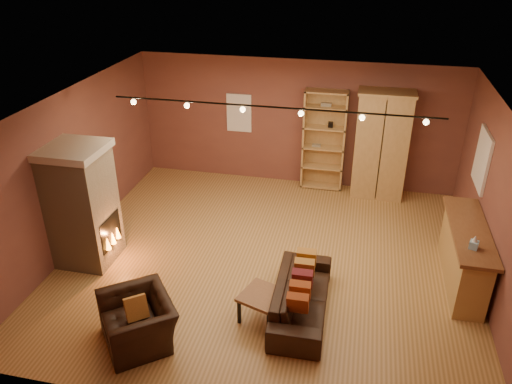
% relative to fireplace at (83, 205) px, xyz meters
% --- Properties ---
extents(floor, '(7.00, 7.00, 0.00)m').
position_rel_fireplace_xyz_m(floor, '(3.04, 0.60, -1.06)').
color(floor, olive).
rests_on(floor, ground).
extents(ceiling, '(7.00, 7.00, 0.00)m').
position_rel_fireplace_xyz_m(ceiling, '(3.04, 0.60, 1.74)').
color(ceiling, brown).
rests_on(ceiling, back_wall).
extents(back_wall, '(7.00, 0.02, 2.80)m').
position_rel_fireplace_xyz_m(back_wall, '(3.04, 3.85, 0.34)').
color(back_wall, brown).
rests_on(back_wall, floor).
extents(left_wall, '(0.02, 6.50, 2.80)m').
position_rel_fireplace_xyz_m(left_wall, '(-0.46, 0.60, 0.34)').
color(left_wall, brown).
rests_on(left_wall, floor).
extents(right_wall, '(0.02, 6.50, 2.80)m').
position_rel_fireplace_xyz_m(right_wall, '(6.54, 0.60, 0.34)').
color(right_wall, brown).
rests_on(right_wall, floor).
extents(fireplace, '(1.01, 0.98, 2.12)m').
position_rel_fireplace_xyz_m(fireplace, '(0.00, 0.00, 0.00)').
color(fireplace, tan).
rests_on(fireplace, floor).
extents(back_window, '(0.56, 0.04, 0.86)m').
position_rel_fireplace_xyz_m(back_window, '(1.74, 3.83, 0.49)').
color(back_window, white).
rests_on(back_window, back_wall).
extents(bookcase, '(0.91, 0.35, 2.22)m').
position_rel_fireplace_xyz_m(bookcase, '(3.67, 3.73, 0.07)').
color(bookcase, tan).
rests_on(bookcase, floor).
extents(armoire, '(1.14, 0.65, 2.32)m').
position_rel_fireplace_xyz_m(armoire, '(4.87, 3.55, 0.11)').
color(armoire, tan).
rests_on(armoire, floor).
extents(bar_counter, '(0.57, 2.12, 1.01)m').
position_rel_fireplace_xyz_m(bar_counter, '(6.24, 0.70, -0.54)').
color(bar_counter, tan).
rests_on(bar_counter, floor).
extents(tissue_box, '(0.14, 0.14, 0.21)m').
position_rel_fireplace_xyz_m(tissue_box, '(6.19, 0.12, 0.04)').
color(tissue_box, '#94CAEC').
rests_on(tissue_box, bar_counter).
extents(right_window, '(0.05, 0.90, 1.00)m').
position_rel_fireplace_xyz_m(right_window, '(6.51, 2.00, 0.59)').
color(right_window, white).
rests_on(right_window, right_wall).
extents(loveseat, '(0.60, 1.96, 0.79)m').
position_rel_fireplace_xyz_m(loveseat, '(3.80, -0.61, -0.66)').
color(loveseat, black).
rests_on(loveseat, floor).
extents(armchair, '(1.18, 1.24, 0.91)m').
position_rel_fireplace_xyz_m(armchair, '(1.67, -1.68, -0.60)').
color(armchair, black).
rests_on(armchair, floor).
extents(coffee_table, '(0.75, 0.75, 0.45)m').
position_rel_fireplace_xyz_m(coffee_table, '(3.27, -0.89, -0.68)').
color(coffee_table, brown).
rests_on(coffee_table, floor).
extents(track_rail, '(5.20, 0.09, 0.13)m').
position_rel_fireplace_xyz_m(track_rail, '(3.04, 0.80, 1.63)').
color(track_rail, black).
rests_on(track_rail, ceiling).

